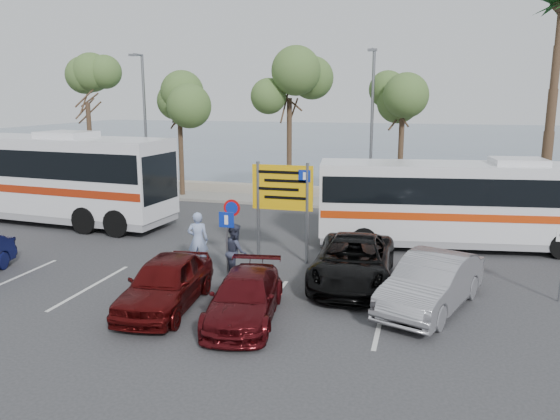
% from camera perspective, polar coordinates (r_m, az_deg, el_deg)
% --- Properties ---
extents(ground, '(120.00, 120.00, 0.00)m').
position_cam_1_polar(ground, '(17.25, -5.78, -8.12)').
color(ground, '#2F2F32').
rests_on(ground, ground).
extents(kerb_strip, '(44.00, 2.40, 0.15)m').
position_cam_1_polar(kerb_strip, '(30.26, 3.71, 0.80)').
color(kerb_strip, gray).
rests_on(kerb_strip, ground).
extents(seawall, '(48.00, 0.80, 0.60)m').
position_cam_1_polar(seawall, '(32.15, 4.43, 1.85)').
color(seawall, gray).
rests_on(seawall, ground).
extents(sea, '(140.00, 140.00, 0.00)m').
position_cam_1_polar(sea, '(75.56, 10.79, 7.22)').
color(sea, '#414F68').
rests_on(sea, ground).
extents(tree_far_left, '(3.20, 3.20, 7.60)m').
position_cam_1_polar(tree_far_left, '(35.25, -19.57, 11.95)').
color(tree_far_left, '#382619').
rests_on(tree_far_left, kerb_strip).
extents(tree_left, '(3.20, 3.20, 7.20)m').
position_cam_1_polar(tree_left, '(32.25, -10.52, 11.91)').
color(tree_left, '#382619').
rests_on(tree_left, kerb_strip).
extents(tree_mid, '(3.20, 3.20, 8.00)m').
position_cam_1_polar(tree_mid, '(30.04, 1.00, 13.36)').
color(tree_mid, '#382619').
rests_on(tree_mid, kerb_strip).
extents(tree_right, '(3.20, 3.20, 7.40)m').
position_cam_1_polar(tree_right, '(29.14, 12.77, 12.16)').
color(tree_right, '#382619').
rests_on(tree_right, kerb_strip).
extents(street_lamp_left, '(0.45, 1.15, 8.01)m').
position_cam_1_polar(street_lamp_left, '(32.76, -13.99, 9.30)').
color(street_lamp_left, slate).
rests_on(street_lamp_left, kerb_strip).
extents(street_lamp_right, '(0.45, 1.15, 8.01)m').
position_cam_1_polar(street_lamp_right, '(28.80, 9.57, 9.17)').
color(street_lamp_right, slate).
rests_on(street_lamp_right, kerb_strip).
extents(direction_sign, '(2.20, 0.12, 3.60)m').
position_cam_1_polar(direction_sign, '(19.25, 0.27, 1.56)').
color(direction_sign, slate).
rests_on(direction_sign, ground).
extents(sign_no_stop, '(0.60, 0.08, 2.35)m').
position_cam_1_polar(sign_no_stop, '(19.15, -5.01, -1.16)').
color(sign_no_stop, slate).
rests_on(sign_no_stop, ground).
extents(sign_parking, '(0.50, 0.07, 2.25)m').
position_cam_1_polar(sign_parking, '(17.59, -5.57, -2.70)').
color(sign_parking, slate).
rests_on(sign_parking, ground).
extents(lane_markings, '(12.02, 4.20, 0.01)m').
position_cam_1_polar(lane_markings, '(16.82, -10.68, -8.78)').
color(lane_markings, silver).
rests_on(lane_markings, ground).
extents(coach_bus_left, '(13.95, 4.09, 4.29)m').
position_cam_1_polar(coach_bus_left, '(28.32, -24.20, 2.94)').
color(coach_bus_left, silver).
rests_on(coach_bus_left, ground).
extents(coach_bus_right, '(11.66, 4.05, 3.56)m').
position_cam_1_polar(coach_bus_right, '(22.34, 19.06, 0.32)').
color(coach_bus_right, silver).
rests_on(coach_bus_right, ground).
extents(car_maroon, '(2.30, 4.42, 1.22)m').
position_cam_1_polar(car_maroon, '(14.73, -3.70, -9.10)').
color(car_maroon, '#4C0C10').
rests_on(car_maroon, ground).
extents(car_red, '(2.13, 4.48, 1.48)m').
position_cam_1_polar(car_red, '(15.75, -11.86, -7.44)').
color(car_red, '#4B0A0A').
rests_on(car_red, ground).
extents(suv_black, '(2.64, 5.37, 1.47)m').
position_cam_1_polar(suv_black, '(17.51, 7.66, -5.32)').
color(suv_black, black).
rests_on(suv_black, ground).
extents(car_silver_b, '(3.11, 4.91, 1.53)m').
position_cam_1_polar(car_silver_b, '(15.91, 15.56, -7.33)').
color(car_silver_b, '#95949A').
rests_on(car_silver_b, ground).
extents(pedestrian_near, '(0.82, 0.65, 1.97)m').
position_cam_1_polar(pedestrian_near, '(19.11, -8.57, -3.10)').
color(pedestrian_near, '#899CC8').
rests_on(pedestrian_near, ground).
extents(pedestrian_far, '(1.05, 1.12, 1.83)m').
position_cam_1_polar(pedestrian_far, '(17.85, -4.69, -4.30)').
color(pedestrian_far, '#31364A').
rests_on(pedestrian_far, ground).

